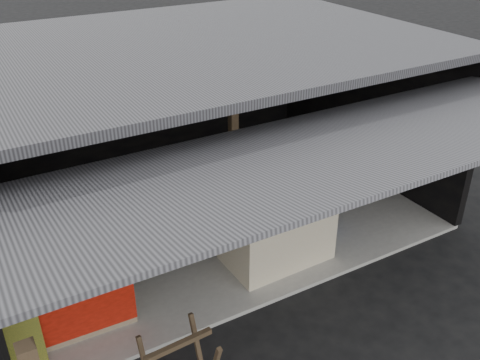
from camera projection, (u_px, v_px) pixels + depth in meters
ground at (283, 299)px, 7.34m from camera, size 80.00×80.00×0.00m
concrete_slab at (202, 214)px, 9.23m from camera, size 7.00×5.00×0.06m
shophouse at (189, 94)px, 8.48m from camera, size 7.40×7.29×3.02m
banana_table at (277, 234)px, 7.86m from camera, size 1.60×1.01×0.87m
banana_pile at (278, 203)px, 7.61m from camera, size 1.48×0.91×0.17m
white_crate at (249, 204)px, 8.50m from camera, size 0.90×0.63×0.98m
neighbor_stall at (66, 296)px, 6.60m from camera, size 1.54×0.74×1.57m
green_signboard at (16, 340)px, 6.02m from camera, size 0.56×0.19×0.84m
water_barrel at (324, 215)px, 8.70m from camera, size 0.32×0.32×0.47m
plastic_chair at (317, 163)px, 9.77m from camera, size 0.41×0.41×0.85m
magenta_rug at (306, 195)px, 9.71m from camera, size 1.56×1.10×0.01m
picture_frames at (134, 72)px, 10.07m from camera, size 1.62×0.04×0.46m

